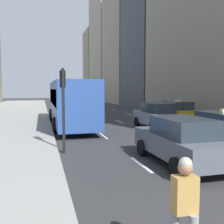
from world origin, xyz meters
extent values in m
cube|color=#9E9E99|center=(-7.00, 27.00, 0.07)|extent=(8.00, 66.00, 0.15)
cube|color=white|center=(-0.20, 8.00, 0.01)|extent=(0.12, 2.00, 0.01)
cube|color=white|center=(-0.20, 14.00, 0.01)|extent=(0.12, 2.00, 0.01)
cube|color=white|center=(-0.20, 20.00, 0.01)|extent=(0.12, 2.00, 0.01)
cube|color=white|center=(-0.20, 26.00, 0.01)|extent=(0.12, 2.00, 0.01)
cube|color=white|center=(-0.20, 32.00, 0.01)|extent=(0.12, 2.00, 0.01)
cube|color=white|center=(-0.20, 38.00, 0.01)|extent=(0.12, 2.00, 0.01)
cube|color=white|center=(-0.20, 44.00, 0.01)|extent=(0.12, 2.00, 0.01)
cube|color=white|center=(-0.20, 50.00, 0.01)|extent=(0.12, 2.00, 0.01)
cube|color=white|center=(2.60, 8.00, 0.01)|extent=(0.12, 2.00, 0.01)
cube|color=white|center=(2.60, 14.00, 0.01)|extent=(0.12, 2.00, 0.01)
cube|color=white|center=(2.60, 20.00, 0.01)|extent=(0.12, 2.00, 0.01)
cube|color=white|center=(2.60, 26.00, 0.01)|extent=(0.12, 2.00, 0.01)
cube|color=white|center=(2.60, 32.00, 0.01)|extent=(0.12, 2.00, 0.01)
cube|color=white|center=(2.60, 38.00, 0.01)|extent=(0.12, 2.00, 0.01)
cube|color=white|center=(2.60, 44.00, 0.01)|extent=(0.12, 2.00, 0.01)
cube|color=white|center=(2.60, 50.00, 0.01)|extent=(0.12, 2.00, 0.01)
cube|color=white|center=(5.40, 14.00, 0.01)|extent=(0.12, 2.00, 0.01)
cube|color=white|center=(5.40, 20.00, 0.01)|extent=(0.12, 2.00, 0.01)
cube|color=white|center=(5.40, 26.00, 0.01)|extent=(0.12, 2.00, 0.01)
cube|color=white|center=(5.40, 32.00, 0.01)|extent=(0.12, 2.00, 0.01)
cube|color=white|center=(5.40, 38.00, 0.01)|extent=(0.12, 2.00, 0.01)
cube|color=white|center=(5.40, 44.00, 0.01)|extent=(0.12, 2.00, 0.01)
cube|color=white|center=(5.40, 50.00, 0.01)|extent=(0.12, 2.00, 0.01)
cube|color=gray|center=(12.00, 21.68, 9.18)|extent=(6.00, 16.99, 18.35)
cube|color=#4C515B|center=(12.00, 35.81, 9.63)|extent=(6.00, 10.31, 19.26)
cube|color=gray|center=(12.00, 48.10, 10.97)|extent=(6.00, 12.87, 21.95)
cube|color=#A89E89|center=(12.00, 62.71, 13.99)|extent=(6.00, 14.55, 27.99)
cube|color=gray|center=(12.00, 76.11, 9.79)|extent=(6.00, 10.40, 19.57)
cube|color=yellow|center=(6.80, 18.27, 0.71)|extent=(1.80, 4.40, 0.76)
cube|color=#28333D|center=(6.80, 18.00, 1.41)|extent=(1.58, 2.29, 0.64)
cube|color=#F2E599|center=(6.80, 18.00, 1.80)|extent=(0.44, 0.20, 0.14)
cylinder|color=black|center=(5.90, 19.63, 0.33)|extent=(0.22, 0.66, 0.66)
cylinder|color=black|center=(7.70, 19.63, 0.33)|extent=(0.22, 0.66, 0.66)
cylinder|color=black|center=(5.90, 16.90, 0.33)|extent=(0.22, 0.66, 0.66)
cylinder|color=black|center=(7.70, 16.90, 0.33)|extent=(0.22, 0.66, 0.66)
cube|color=yellow|center=(4.00, 9.13, 0.71)|extent=(1.80, 4.40, 0.76)
cylinder|color=black|center=(3.10, 10.50, 0.33)|extent=(0.22, 0.66, 0.66)
cylinder|color=black|center=(4.90, 10.50, 0.33)|extent=(0.22, 0.66, 0.66)
cylinder|color=black|center=(3.10, 7.77, 0.33)|extent=(0.22, 0.66, 0.66)
cube|color=#565B66|center=(1.20, 7.77, 0.70)|extent=(1.80, 4.58, 0.74)
cube|color=#28333D|center=(1.20, 7.50, 1.39)|extent=(1.58, 2.38, 0.64)
cylinder|color=black|center=(0.30, 9.19, 0.33)|extent=(0.22, 0.66, 0.66)
cylinder|color=black|center=(2.10, 9.19, 0.33)|extent=(0.22, 0.66, 0.66)
cylinder|color=black|center=(0.30, 6.35, 0.33)|extent=(0.22, 0.66, 0.66)
cube|color=#9EA0A5|center=(4.00, 15.92, 0.73)|extent=(1.80, 4.41, 0.80)
cube|color=#28333D|center=(4.00, 15.65, 1.45)|extent=(1.58, 2.30, 0.64)
cylinder|color=black|center=(3.10, 17.28, 0.33)|extent=(0.22, 0.66, 0.66)
cylinder|color=black|center=(4.90, 17.28, 0.33)|extent=(0.22, 0.66, 0.66)
cylinder|color=black|center=(3.10, 14.55, 0.33)|extent=(0.22, 0.66, 0.66)
cylinder|color=black|center=(4.90, 14.55, 0.33)|extent=(0.22, 0.66, 0.66)
cube|color=#2D519E|center=(-1.60, 18.87, 1.80)|extent=(2.50, 11.60, 2.90)
cube|color=#28333D|center=(-1.60, 24.62, 2.15)|extent=(2.30, 0.12, 1.40)
cube|color=#28333D|center=(-2.81, 18.87, 2.15)|extent=(0.08, 9.86, 1.10)
cube|color=yellow|center=(-1.60, 24.62, 3.05)|extent=(1.50, 0.10, 0.36)
cylinder|color=black|center=(-2.85, 22.47, 0.50)|extent=(0.30, 1.00, 1.00)
cylinder|color=black|center=(-0.35, 22.47, 0.50)|extent=(0.30, 1.00, 1.00)
cylinder|color=black|center=(-2.85, 15.68, 0.50)|extent=(0.30, 1.00, 1.00)
cylinder|color=black|center=(-0.35, 15.68, 0.50)|extent=(0.30, 1.00, 1.00)
cube|color=#B78C47|center=(-1.62, 2.66, 1.19)|extent=(0.36, 0.22, 0.56)
sphere|color=#9E7051|center=(-1.62, 2.66, 1.58)|extent=(0.22, 0.22, 0.22)
sphere|color=#B2AD9E|center=(-1.62, 2.66, 1.65)|extent=(0.20, 0.20, 0.20)
cylinder|color=black|center=(-2.75, 10.49, 1.80)|extent=(0.12, 0.12, 3.60)
cube|color=black|center=(-2.75, 10.67, 3.15)|extent=(0.24, 0.20, 0.72)
sphere|color=red|center=(-2.75, 10.78, 3.38)|extent=(0.14, 0.14, 0.14)
sphere|color=#4C3F14|center=(-2.75, 10.78, 3.15)|extent=(0.14, 0.14, 0.14)
sphere|color=#198C2D|center=(-2.75, 10.78, 2.92)|extent=(0.14, 0.14, 0.14)
camera|label=1|loc=(-3.63, -0.67, 2.74)|focal=42.00mm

